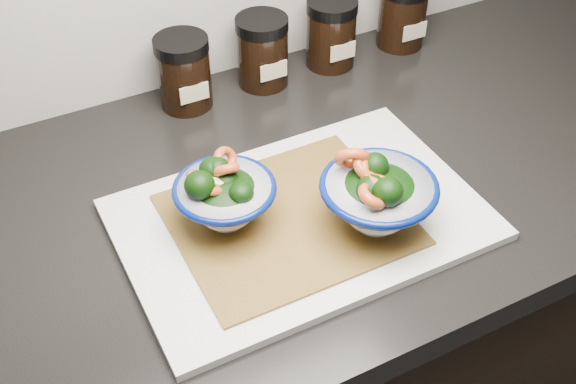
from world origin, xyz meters
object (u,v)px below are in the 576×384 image
spice_jar_a (184,72)px  spice_jar_c (331,33)px  cutting_board (301,219)px  spice_jar_b (262,51)px  spice_jar_d (402,14)px  bowl_right (378,196)px  bowl_left (224,196)px

spice_jar_a → spice_jar_c: size_ratio=1.00×
cutting_board → spice_jar_b: size_ratio=3.98×
spice_jar_d → bowl_right: bearing=-127.8°
spice_jar_c → spice_jar_b: bearing=180.0°
bowl_left → spice_jar_d: bearing=31.9°
spice_jar_a → spice_jar_b: size_ratio=1.00×
bowl_right → spice_jar_d: bearing=52.2°
spice_jar_a → spice_jar_d: size_ratio=1.00×
spice_jar_d → spice_jar_b: bearing=180.0°
cutting_board → spice_jar_a: 0.32m
cutting_board → bowl_right: (0.07, -0.06, 0.06)m
bowl_left → spice_jar_b: 0.34m
bowl_right → spice_jar_c: bearing=68.0°
bowl_right → spice_jar_d: 0.47m
cutting_board → spice_jar_c: 0.39m
bowl_left → spice_jar_d: size_ratio=1.12×
spice_jar_b → spice_jar_a: bearing=180.0°
cutting_board → spice_jar_d: spice_jar_d is taller
bowl_left → spice_jar_a: (0.06, 0.28, -0.00)m
spice_jar_b → bowl_right: bearing=-94.1°
spice_jar_d → cutting_board: bearing=-139.0°
bowl_left → spice_jar_a: spice_jar_a is taller
bowl_left → spice_jar_a: size_ratio=1.12×
cutting_board → bowl_left: 0.11m
spice_jar_b → spice_jar_d: same height
spice_jar_d → spice_jar_a: bearing=180.0°
cutting_board → spice_jar_d: (0.36, 0.31, 0.05)m
bowl_right → spice_jar_a: 0.39m
bowl_left → bowl_right: 0.19m
spice_jar_b → spice_jar_c: 0.12m
spice_jar_a → spice_jar_b: same height
cutting_board → spice_jar_c: (0.22, 0.31, 0.05)m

